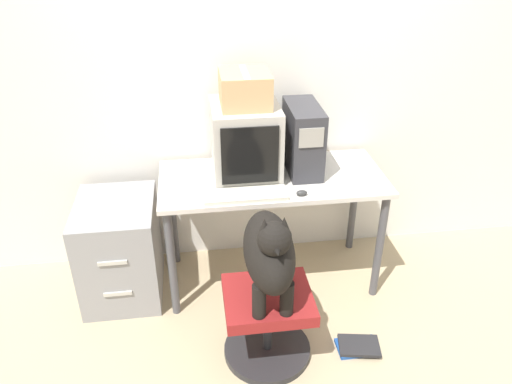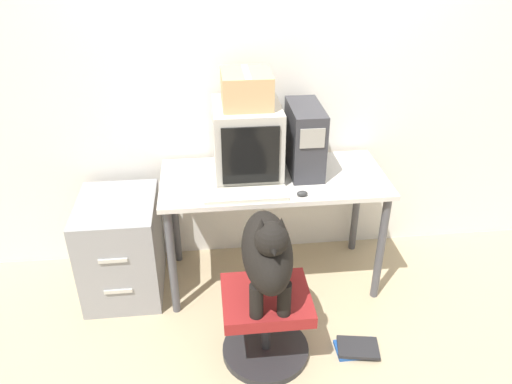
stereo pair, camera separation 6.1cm
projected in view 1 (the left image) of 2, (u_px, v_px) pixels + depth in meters
ground_plane at (278, 307)px, 3.16m from camera, size 12.00×12.00×0.00m
wall_back at (264, 74)px, 3.11m from camera, size 8.00×0.05×2.60m
desk at (272, 191)px, 3.10m from camera, size 1.37×0.63×0.77m
crt_monitor at (245, 140)px, 2.98m from camera, size 0.40×0.44×0.44m
pc_tower at (303, 139)px, 3.03m from camera, size 0.19×0.41×0.42m
keyboard at (246, 195)px, 2.83m from camera, size 0.48×0.16×0.03m
computer_mouse at (302, 193)px, 2.84m from camera, size 0.06×0.04×0.03m
office_chair at (268, 321)px, 2.73m from camera, size 0.49×0.49×0.43m
dog at (269, 252)px, 2.47m from camera, size 0.25×0.54×0.57m
filing_cabinet at (120, 249)px, 3.15m from camera, size 0.47×0.59×0.65m
cardboard_box at (245, 89)px, 2.83m from camera, size 0.28×0.30×0.19m
book_stack_floor at (358, 346)px, 2.85m from camera, size 0.25×0.20×0.04m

